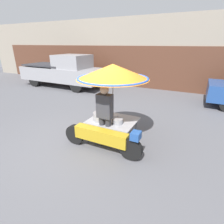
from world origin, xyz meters
The scene contains 5 objects.
ground_plane centered at (0.00, 0.00, 0.00)m, with size 36.00×36.00×0.00m, color #56565B.
shopfront_building centered at (0.00, 7.89, 1.97)m, with size 28.00×2.06×3.97m.
vendor_motorcycle_cart centered at (0.57, 0.46, 1.61)m, with size 2.13×1.83×2.07m.
vendor_person centered at (0.54, 0.15, 0.91)m, with size 0.38×0.22×1.62m.
pickup_truck centered at (-4.93, 4.97, 0.94)m, with size 5.37×1.82×1.92m.
Camera 1 is at (2.50, -3.39, 2.55)m, focal length 28.00 mm.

